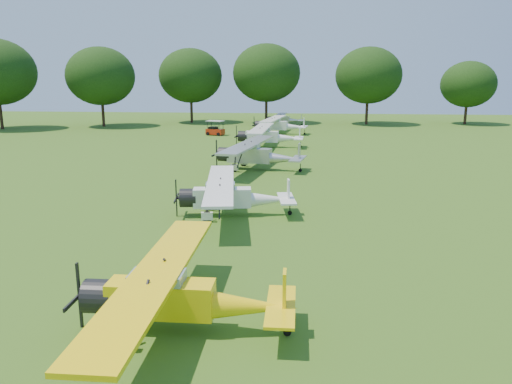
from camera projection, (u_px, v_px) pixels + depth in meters
ground at (222, 214)px, 28.18m from camera, size 160.00×160.00×0.00m
tree_belt at (288, 68)px, 26.17m from camera, size 137.36×130.27×14.52m
aircraft_2 at (177, 294)px, 14.94m from camera, size 6.70×10.64×2.10m
aircraft_3 at (231, 194)px, 27.58m from camera, size 6.70×10.62×2.09m
aircraft_4 at (256, 153)px, 41.26m from camera, size 7.65×12.12×2.38m
aircraft_5 at (267, 135)px, 54.49m from camera, size 7.45×11.84×2.34m
aircraft_6 at (278, 124)px, 67.13m from camera, size 7.35×11.68×2.29m
aircraft_7 at (284, 119)px, 79.16m from camera, size 5.90×9.39×1.85m
golf_cart at (215, 130)px, 65.91m from camera, size 2.54×1.96×1.92m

